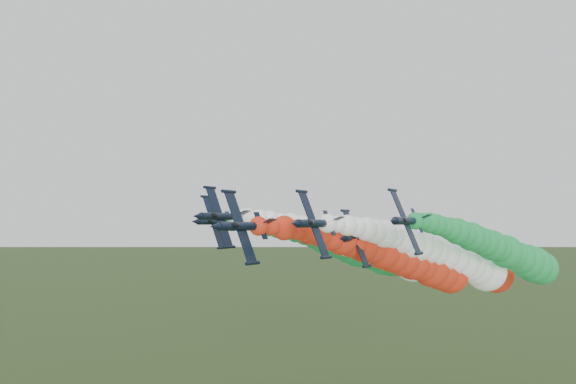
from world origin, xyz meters
name	(u,v)px	position (x,y,z in m)	size (l,w,h in m)	color
jet_lead	(403,259)	(14.36, 27.07, 37.90)	(15.65, 69.92, 19.20)	black
jet_inner_left	(371,249)	(3.19, 37.55, 39.09)	(16.16, 70.42, 19.70)	black
jet_inner_right	(449,257)	(19.68, 39.01, 37.87)	(16.29, 70.55, 19.83)	black
jet_outer_left	(351,249)	(-6.65, 48.17, 38.34)	(15.50, 69.76, 19.04)	black
jet_outer_right	(508,253)	(29.26, 47.69, 38.46)	(15.58, 69.84, 19.12)	black
jet_trail	(466,264)	(18.29, 56.82, 35.24)	(16.13, 70.40, 19.68)	black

